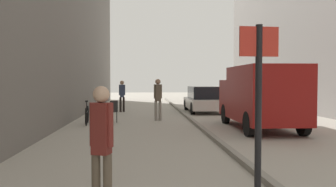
% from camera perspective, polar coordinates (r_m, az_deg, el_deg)
% --- Properties ---
extents(ground_plane, '(80.00, 80.00, 0.00)m').
position_cam_1_polar(ground_plane, '(13.15, -1.74, -5.64)').
color(ground_plane, '#A8A093').
extents(kerb_strip, '(0.16, 40.00, 0.12)m').
position_cam_1_polar(kerb_strip, '(13.30, 5.10, -5.30)').
color(kerb_strip, gray).
rests_on(kerb_strip, ground_plane).
extents(pedestrian_main_foreground, '(0.32, 0.25, 1.70)m').
position_cam_1_polar(pedestrian_main_foreground, '(4.71, -10.86, -7.55)').
color(pedestrian_main_foreground, brown).
rests_on(pedestrian_main_foreground, ground_plane).
extents(pedestrian_mid_block, '(0.35, 0.23, 1.78)m').
position_cam_1_polar(pedestrian_mid_block, '(19.93, -7.55, -0.06)').
color(pedestrian_mid_block, black).
rests_on(pedestrian_mid_block, ground_plane).
extents(pedestrian_far_crossing, '(0.37, 0.24, 1.85)m').
position_cam_1_polar(pedestrian_far_crossing, '(15.43, -1.67, -0.51)').
color(pedestrian_far_crossing, gray).
rests_on(pedestrian_far_crossing, ground_plane).
extents(delivery_van, '(2.06, 4.93, 2.29)m').
position_cam_1_polar(delivery_van, '(13.13, 14.91, -0.32)').
color(delivery_van, maroon).
rests_on(delivery_van, ground_plane).
extents(parked_car, '(1.85, 4.21, 1.45)m').
position_cam_1_polar(parked_car, '(19.81, 5.86, -0.98)').
color(parked_car, silver).
rests_on(parked_car, ground_plane).
extents(street_sign_post, '(0.60, 0.10, 2.60)m').
position_cam_1_polar(street_sign_post, '(5.33, 14.63, -0.39)').
color(street_sign_post, black).
rests_on(street_sign_post, ground_plane).
extents(bicycle_leaning, '(0.24, 1.77, 0.98)m').
position_cam_1_polar(bicycle_leaning, '(14.55, -13.15, -3.44)').
color(bicycle_leaning, black).
rests_on(bicycle_leaning, ground_plane).
extents(cafe_chair_near_window, '(0.61, 0.61, 0.94)m').
position_cam_1_polar(cafe_chair_near_window, '(19.15, -11.30, -1.61)').
color(cafe_chair_near_window, '#B7B2A8').
rests_on(cafe_chair_near_window, ground_plane).
extents(cafe_chair_by_doorway, '(0.62, 0.62, 0.94)m').
position_cam_1_polar(cafe_chair_by_doorway, '(14.80, -9.18, -2.68)').
color(cafe_chair_by_doorway, black).
rests_on(cafe_chair_by_doorway, ground_plane).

